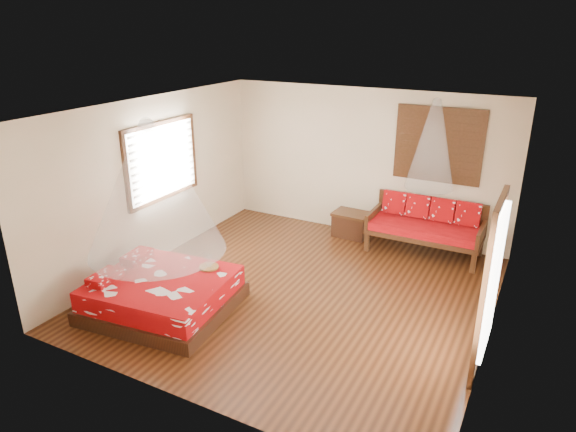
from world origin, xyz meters
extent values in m
cube|color=black|center=(0.00, 0.00, -0.01)|extent=(5.50, 5.50, 0.02)
cube|color=silver|center=(0.00, 0.00, 2.81)|extent=(5.50, 5.50, 0.02)
cube|color=beige|center=(-2.76, 0.00, 1.40)|extent=(0.02, 5.50, 2.80)
cube|color=beige|center=(2.76, 0.00, 1.40)|extent=(0.02, 5.50, 2.80)
cube|color=beige|center=(0.00, 2.76, 1.40)|extent=(5.50, 0.02, 2.80)
cube|color=beige|center=(0.00, -2.76, 1.40)|extent=(5.50, 0.02, 2.80)
cube|color=black|center=(-1.50, -1.38, 0.10)|extent=(2.09, 1.92, 0.20)
cube|color=#8B0407|center=(-1.50, -1.38, 0.35)|extent=(1.98, 1.81, 0.30)
cube|color=#8B0407|center=(-2.14, -1.81, 0.56)|extent=(0.32, 0.52, 0.13)
cube|color=#8B0407|center=(-2.22, -1.09, 0.56)|extent=(0.32, 0.52, 0.13)
cube|color=black|center=(0.41, 1.92, 0.21)|extent=(0.08, 0.08, 0.42)
cube|color=black|center=(2.26, 1.92, 0.21)|extent=(0.08, 0.08, 0.42)
cube|color=black|center=(0.41, 2.68, 0.21)|extent=(0.08, 0.08, 0.42)
cube|color=black|center=(2.26, 2.68, 0.21)|extent=(0.08, 0.08, 0.42)
cube|color=black|center=(1.33, 2.30, 0.38)|extent=(1.97, 0.88, 0.08)
cube|color=#890509|center=(1.33, 2.30, 0.49)|extent=(1.91, 0.82, 0.14)
cube|color=black|center=(1.33, 2.70, 0.67)|extent=(1.97, 0.06, 0.55)
cube|color=black|center=(0.39, 2.30, 0.54)|extent=(0.06, 0.88, 0.30)
cube|color=black|center=(2.28, 2.30, 0.54)|extent=(0.06, 0.88, 0.30)
cube|color=#8B0407|center=(0.68, 2.58, 0.77)|extent=(0.42, 0.20, 0.43)
cube|color=#8B0407|center=(1.12, 2.58, 0.77)|extent=(0.42, 0.20, 0.43)
cube|color=#8B0407|center=(1.55, 2.58, 0.77)|extent=(0.42, 0.20, 0.43)
cube|color=#8B0407|center=(1.99, 2.58, 0.77)|extent=(0.42, 0.20, 0.43)
cube|color=black|center=(-0.10, 2.45, 0.21)|extent=(0.67, 0.49, 0.43)
cube|color=black|center=(-0.10, 2.45, 0.45)|extent=(0.71, 0.53, 0.05)
cube|color=black|center=(1.33, 2.72, 1.90)|extent=(1.52, 0.06, 1.32)
cube|color=black|center=(1.33, 2.71, 1.90)|extent=(1.35, 0.04, 1.10)
cube|color=black|center=(-2.72, 0.20, 1.70)|extent=(0.08, 1.74, 1.34)
cube|color=white|center=(-2.68, 0.20, 1.70)|extent=(0.04, 1.54, 1.10)
cube|color=black|center=(2.72, -0.60, 1.05)|extent=(0.08, 1.02, 2.16)
cube|color=white|center=(2.70, -0.60, 1.15)|extent=(0.03, 0.82, 1.70)
cylinder|color=brown|center=(-1.10, -0.79, 0.52)|extent=(0.29, 0.29, 0.03)
cone|color=silver|center=(-1.50, -1.38, 1.85)|extent=(1.87, 1.87, 1.80)
cone|color=silver|center=(1.33, 2.25, 2.00)|extent=(0.82, 0.82, 1.50)
camera|label=1|loc=(3.12, -6.27, 3.94)|focal=32.00mm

